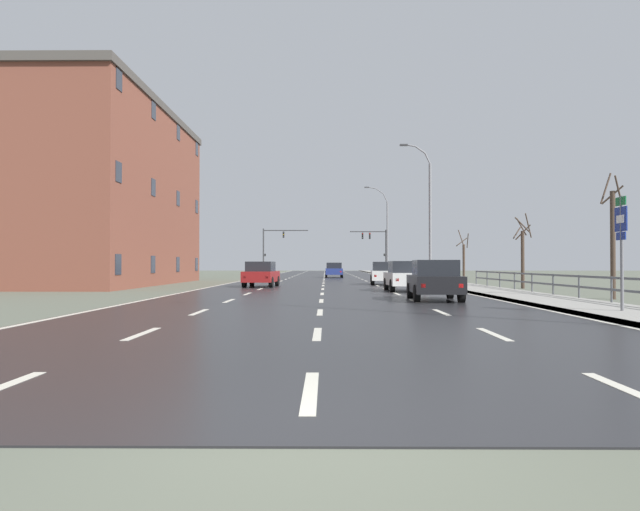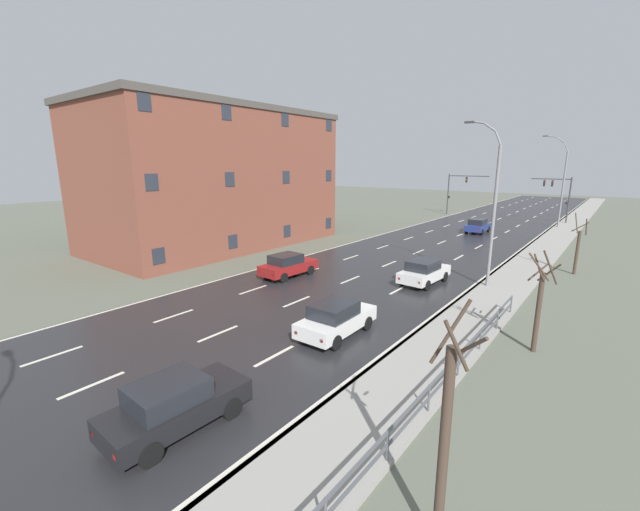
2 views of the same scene
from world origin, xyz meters
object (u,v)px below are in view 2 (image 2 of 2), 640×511
Objects in this scene: traffic_signal_right at (560,192)px; car_distant at (175,404)px; car_mid_centre at (478,226)px; car_far_right at (336,318)px; street_lamp_midground at (492,208)px; traffic_signal_left at (456,188)px; car_near_left at (288,265)px; street_lamp_distant at (562,183)px; brick_building at (216,178)px; car_near_right at (424,272)px.

traffic_signal_right reaches higher than car_distant.
car_mid_centre is 31.97m from car_far_right.
car_mid_centre is (-3.34, 39.86, 0.00)m from car_distant.
traffic_signal_left is (-14.24, 34.95, -0.89)m from street_lamp_midground.
traffic_signal_left is at bearing 103.99° from car_distant.
street_lamp_midground is 2.39× the size of car_near_left.
street_lamp_distant reaches higher than car_distant.
traffic_signal_left is 40.94m from car_near_left.
street_lamp_distant is 2.59× the size of car_distant.
car_near_left is at bearing 143.59° from car_far_right.
street_lamp_distant is 49.68m from car_distant.
traffic_signal_left is at bearing 74.68° from brick_building.
car_far_right and car_near_right have the same top height.
car_near_right is at bearing -1.16° from brick_building.
brick_building is (-24.17, -1.28, 1.26)m from street_lamp_midground.
brick_building is at bearing 141.43° from car_distant.
brick_building is at bearing -127.81° from street_lamp_distant.
brick_building is at bearing -105.32° from traffic_signal_left.
car_near_left is (-4.85, -26.01, 0.00)m from car_mid_centre.
car_distant is (-2.39, -54.12, -3.21)m from traffic_signal_right.
car_mid_centre is at bearing 82.84° from car_near_left.
car_near_left is (-8.10, 5.79, 0.00)m from car_far_right.
car_far_right is 9.96m from car_near_left.
traffic_signal_left is at bearing 109.78° from car_near_right.
car_mid_centre is at bearing 107.63° from street_lamp_midground.
brick_building is at bearing 153.08° from car_far_right.
brick_building reaches higher than traffic_signal_left.
car_near_right and car_near_left have the same top height.
brick_building reaches higher than car_far_right.
car_near_right is (3.14, -21.96, 0.00)m from car_mid_centre.
traffic_signal_left is 55.77m from car_distant.
traffic_signal_left is at bearing 112.17° from street_lamp_midground.
brick_building is (-24.11, -31.06, 0.94)m from street_lamp_distant.
car_distant is at bearing -78.46° from traffic_signal_left.
traffic_signal_left is 38.38m from car_near_right.
car_mid_centre is (-5.72, -14.26, -3.21)m from traffic_signal_right.
street_lamp_distant is 2.57× the size of car_near_left.
car_distant and car_near_right have the same top height.
car_distant is 40.00m from car_mid_centre.
street_lamp_midground is 24.23m from brick_building.
car_near_right is (-3.24, -31.48, -4.44)m from street_lamp_distant.
street_lamp_midground is at bearing 73.71° from car_far_right.
car_distant is (-3.04, -49.39, -4.44)m from street_lamp_distant.
traffic_signal_right is 1.43× the size of car_mid_centre.
brick_building is at bearing -129.44° from car_mid_centre.
car_mid_centre is at bearing -111.87° from traffic_signal_right.
car_far_right is (-0.09, 8.06, 0.00)m from car_distant.
street_lamp_midground is 2.44× the size of car_mid_centre.
street_lamp_midground is 13.32m from car_near_left.
car_distant is 17.90m from car_near_right.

